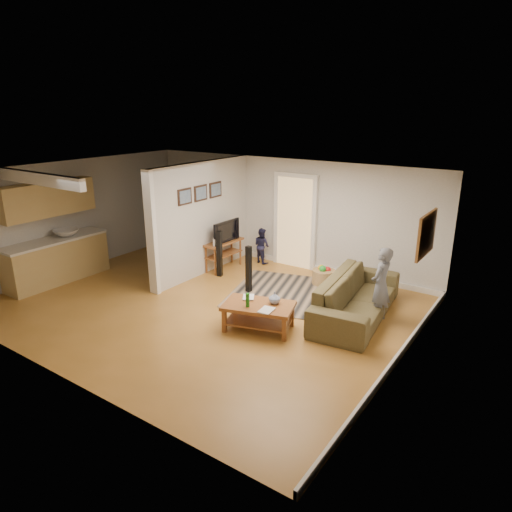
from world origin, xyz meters
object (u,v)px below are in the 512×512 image
at_px(coffee_table, 260,310).
at_px(speaker_left, 249,269).
at_px(sofa, 355,316).
at_px(child, 377,321).
at_px(toddler, 262,262).
at_px(speaker_right, 219,254).
at_px(toy_basket, 324,276).
at_px(tv_console, 224,244).

height_order(coffee_table, speaker_left, speaker_left).
relative_size(sofa, coffee_table, 1.94).
xyz_separation_m(coffee_table, child, (1.56, 1.44, -0.36)).
bearing_deg(toddler, speaker_left, 130.56).
distance_m(sofa, coffee_table, 1.85).
height_order(speaker_left, toddler, speaker_left).
distance_m(sofa, speaker_right, 3.37).
bearing_deg(toy_basket, child, -33.62).
xyz_separation_m(speaker_right, toy_basket, (2.13, 0.87, -0.34)).
distance_m(speaker_left, toddler, 1.93).
bearing_deg(coffee_table, sofa, 50.27).
bearing_deg(tv_console, child, -7.38).
distance_m(tv_console, child, 4.03).
bearing_deg(speaker_right, toy_basket, 10.69).
distance_m(speaker_right, child, 3.76).
height_order(child, toddler, child).
height_order(tv_console, child, tv_console).
bearing_deg(speaker_right, sofa, -15.50).
bearing_deg(toy_basket, tv_console, -169.31).
bearing_deg(sofa, toddler, 56.94).
relative_size(speaker_right, child, 0.77).
xyz_separation_m(sofa, speaker_right, (-3.32, 0.23, 0.52)).
bearing_deg(child, coffee_table, -42.65).
xyz_separation_m(toy_basket, toddler, (-1.87, 0.43, -0.18)).
relative_size(speaker_left, toddler, 1.13).
bearing_deg(tv_console, toy_basket, 12.17).
distance_m(speaker_left, child, 2.71).
distance_m(sofa, toy_basket, 1.63).
bearing_deg(toddler, tv_console, 76.28).
height_order(speaker_left, toy_basket, speaker_left).
distance_m(coffee_table, speaker_left, 1.66).
distance_m(coffee_table, speaker_right, 2.71).
xyz_separation_m(coffee_table, speaker_left, (-1.10, 1.23, 0.13)).
relative_size(sofa, speaker_right, 2.46).
height_order(sofa, speaker_left, speaker_left).
relative_size(speaker_left, toy_basket, 2.02).
bearing_deg(tv_console, sofa, -9.06).
bearing_deg(speaker_right, toddler, 67.00).
bearing_deg(sofa, toy_basket, 40.69).
bearing_deg(tv_console, speaker_right, -61.96).
bearing_deg(coffee_table, child, 42.69).
bearing_deg(child, toddler, -108.54).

